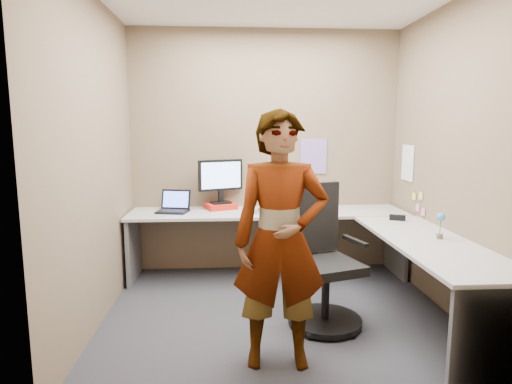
{
  "coord_description": "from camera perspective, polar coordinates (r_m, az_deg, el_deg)",
  "views": [
    {
      "loc": [
        -0.43,
        -3.53,
        1.62
      ],
      "look_at": [
        -0.18,
        0.25,
        1.05
      ],
      "focal_mm": 30.0,
      "sensor_mm": 36.0,
      "label": 1
    }
  ],
  "objects": [
    {
      "name": "ground",
      "position": [
        3.91,
        2.93,
        -15.94
      ],
      "size": [
        3.0,
        3.0,
        0.0
      ],
      "primitive_type": "plane",
      "color": "#26262B",
      "rests_on": "ground"
    },
    {
      "name": "wall_back",
      "position": [
        4.86,
        1.25,
        5.36
      ],
      "size": [
        3.0,
        0.0,
        3.0
      ],
      "primitive_type": "plane",
      "rotation": [
        1.57,
        0.0,
        0.0
      ],
      "color": "brown",
      "rests_on": "ground"
    },
    {
      "name": "wall_right",
      "position": [
        4.03,
        24.81,
        3.93
      ],
      "size": [
        0.0,
        2.7,
        2.7
      ],
      "primitive_type": "plane",
      "rotation": [
        1.57,
        0.0,
        -1.57
      ],
      "color": "brown",
      "rests_on": "ground"
    },
    {
      "name": "wall_left",
      "position": [
        3.7,
        -20.69,
        3.82
      ],
      "size": [
        0.0,
        2.7,
        2.7
      ],
      "primitive_type": "plane",
      "rotation": [
        1.57,
        0.0,
        1.57
      ],
      "color": "brown",
      "rests_on": "ground"
    },
    {
      "name": "desk",
      "position": [
        4.14,
        8.4,
        -5.96
      ],
      "size": [
        2.98,
        2.58,
        0.73
      ],
      "color": "#ADADAD",
      "rests_on": "ground"
    },
    {
      "name": "paper_ream",
      "position": [
        4.75,
        -4.7,
        -1.89
      ],
      "size": [
        0.38,
        0.34,
        0.06
      ],
      "primitive_type": "cube",
      "rotation": [
        0.0,
        0.0,
        0.39
      ],
      "color": "red",
      "rests_on": "desk"
    },
    {
      "name": "monitor",
      "position": [
        4.72,
        -4.74,
        1.92
      ],
      "size": [
        0.48,
        0.24,
        0.48
      ],
      "rotation": [
        0.0,
        0.0,
        0.39
      ],
      "color": "black",
      "rests_on": "paper_ream"
    },
    {
      "name": "laptop",
      "position": [
        4.67,
        -10.87,
        -1.87
      ],
      "size": [
        0.37,
        0.33,
        0.23
      ],
      "rotation": [
        0.0,
        0.0,
        -0.22
      ],
      "color": "black",
      "rests_on": "desk"
    },
    {
      "name": "trackball_mouse",
      "position": [
        4.47,
        0.46,
        -2.61
      ],
      "size": [
        0.12,
        0.08,
        0.07
      ],
      "color": "#B7B7BC",
      "rests_on": "desk"
    },
    {
      "name": "origami",
      "position": [
        4.43,
        6.05,
        -2.69
      ],
      "size": [
        0.1,
        0.1,
        0.06
      ],
      "primitive_type": "cone",
      "color": "white",
      "rests_on": "desk"
    },
    {
      "name": "stapler",
      "position": [
        4.38,
        18.34,
        -3.26
      ],
      "size": [
        0.15,
        0.1,
        0.05
      ],
      "primitive_type": "cube",
      "rotation": [
        0.0,
        0.0,
        -0.43
      ],
      "color": "black",
      "rests_on": "desk"
    },
    {
      "name": "flower",
      "position": [
        3.76,
        23.39,
        -3.62
      ],
      "size": [
        0.07,
        0.07,
        0.22
      ],
      "color": "brown",
      "rests_on": "desk"
    },
    {
      "name": "calendar_purple",
      "position": [
        4.93,
        7.67,
        4.75
      ],
      "size": [
        0.3,
        0.01,
        0.4
      ],
      "primitive_type": "cube",
      "color": "#846BB7",
      "rests_on": "wall_back"
    },
    {
      "name": "calendar_white",
      "position": [
        4.84,
        19.57,
        3.67
      ],
      "size": [
        0.01,
        0.28,
        0.38
      ],
      "primitive_type": "cube",
      "color": "white",
      "rests_on": "wall_right"
    },
    {
      "name": "sticky_note_a",
      "position": [
        4.56,
        21.11,
        -0.48
      ],
      "size": [
        0.01,
        0.07,
        0.07
      ],
      "primitive_type": "cube",
      "color": "#F2E059",
      "rests_on": "wall_right"
    },
    {
      "name": "sticky_note_b",
      "position": [
        4.63,
        20.76,
        -1.97
      ],
      "size": [
        0.01,
        0.07,
        0.07
      ],
      "primitive_type": "cube",
      "color": "pink",
      "rests_on": "wall_right"
    },
    {
      "name": "sticky_note_c",
      "position": [
        4.52,
        21.38,
        -2.49
      ],
      "size": [
        0.01,
        0.07,
        0.07
      ],
      "primitive_type": "cube",
      "color": "pink",
      "rests_on": "wall_right"
    },
    {
      "name": "sticky_note_d",
      "position": [
        4.7,
        20.33,
        -0.56
      ],
      "size": [
        0.01,
        0.07,
        0.07
      ],
      "primitive_type": "cube",
      "color": "#F2E059",
      "rests_on": "wall_right"
    },
    {
      "name": "office_chair",
      "position": [
        3.63,
        8.75,
        -10.05
      ],
      "size": [
        0.66,
        0.64,
        1.14
      ],
      "rotation": [
        0.0,
        0.0,
        0.31
      ],
      "color": "black",
      "rests_on": "ground"
    },
    {
      "name": "person",
      "position": [
        2.88,
        3.28,
        -6.5
      ],
      "size": [
        0.65,
        0.45,
        1.74
      ],
      "primitive_type": "imported",
      "rotation": [
        0.0,
        0.0,
        -0.04
      ],
      "color": "#999399",
      "rests_on": "ground"
    }
  ]
}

